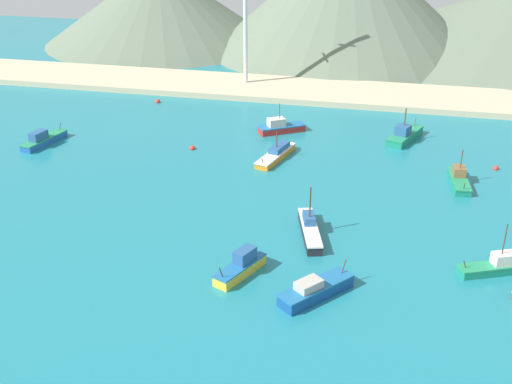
% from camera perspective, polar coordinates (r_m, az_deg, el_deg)
% --- Properties ---
extents(ground, '(260.00, 280.00, 0.50)m').
position_cam_1_polar(ground, '(74.19, -3.70, -6.74)').
color(ground, teal).
extents(fishing_boat_2, '(4.61, 10.43, 6.39)m').
position_cam_1_polar(fishing_boat_2, '(79.92, 4.85, -3.35)').
color(fishing_boat_2, '#232328').
rests_on(fishing_boat_2, ground).
extents(fishing_boat_3, '(3.10, 8.87, 5.35)m').
position_cam_1_polar(fishing_boat_3, '(98.07, 17.79, 1.10)').
color(fishing_boat_3, '#198466').
rests_on(fishing_boat_3, ground).
extents(fishing_boat_4, '(7.62, 8.60, 3.01)m').
position_cam_1_polar(fishing_boat_4, '(68.44, 5.34, -8.73)').
color(fishing_boat_4, '#14478C').
rests_on(fishing_boat_4, ground).
extents(fishing_boat_5, '(4.08, 9.78, 2.63)m').
position_cam_1_polar(fishing_boat_5, '(114.30, -18.60, 4.50)').
color(fishing_boat_5, '#1E5BA8').
rests_on(fishing_boat_5, ground).
extents(fishing_boat_6, '(8.91, 5.44, 6.20)m').
position_cam_1_polar(fishing_boat_6, '(77.26, 20.94, -6.20)').
color(fishing_boat_6, '#198466').
rests_on(fishing_boat_6, ground).
extents(fishing_boat_9, '(4.88, 11.16, 4.59)m').
position_cam_1_polar(fishing_boat_9, '(102.81, 1.84, 3.45)').
color(fishing_boat_9, orange).
rests_on(fishing_boat_9, ground).
extents(fishing_boat_10, '(6.32, 10.40, 5.93)m').
position_cam_1_polar(fishing_boat_10, '(113.23, 13.20, 5.01)').
color(fishing_boat_10, '#198466').
rests_on(fishing_boat_10, ground).
extents(fishing_boat_11, '(4.84, 7.64, 2.86)m').
position_cam_1_polar(fishing_boat_11, '(71.82, -1.35, -6.68)').
color(fishing_boat_11, gold).
rests_on(fishing_boat_11, ground).
extents(fishing_boat_12, '(8.51, 6.87, 5.39)m').
position_cam_1_polar(fishing_boat_12, '(114.19, 2.20, 5.85)').
color(fishing_boat_12, red).
rests_on(fishing_boat_12, ground).
extents(buoy_0, '(0.89, 0.89, 0.89)m').
position_cam_1_polar(buoy_0, '(105.51, 20.75, 1.99)').
color(buoy_0, red).
rests_on(buoy_0, ground).
extents(buoy_1, '(0.97, 0.97, 0.97)m').
position_cam_1_polar(buoy_1, '(107.12, -5.74, 3.94)').
color(buoy_1, red).
rests_on(buoy_1, ground).
extents(buoy_2, '(1.04, 1.04, 1.04)m').
position_cam_1_polar(buoy_2, '(132.65, -8.82, 8.03)').
color(buoy_2, red).
rests_on(buoy_2, ground).
extents(beach_strip, '(247.00, 17.55, 1.20)m').
position_cam_1_polar(beach_strip, '(137.55, 4.73, 9.05)').
color(beach_strip, '#C6B793').
rests_on(beach_strip, ground).
extents(hill_west, '(65.03, 65.03, 21.74)m').
position_cam_1_polar(hill_west, '(187.76, -8.68, 16.48)').
color(hill_west, '#60705B').
rests_on(hill_west, ground).
extents(radio_tower, '(3.59, 2.87, 35.87)m').
position_cam_1_polar(radio_tower, '(137.85, -0.97, 16.71)').
color(radio_tower, silver).
rests_on(radio_tower, ground).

